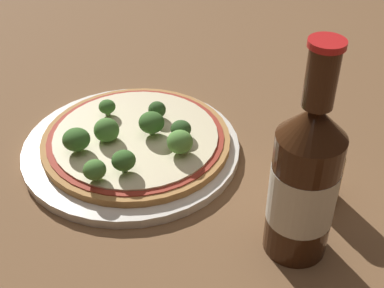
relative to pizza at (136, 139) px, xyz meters
name	(u,v)px	position (x,y,z in m)	size (l,w,h in m)	color
ground_plane	(148,152)	(0.01, 0.01, -0.02)	(3.00, 3.00, 0.00)	brown
plate	(132,148)	(0.00, -0.01, -0.01)	(0.28, 0.28, 0.01)	silver
pizza	(136,139)	(0.00, 0.00, 0.00)	(0.25, 0.25, 0.01)	#B77F42
broccoli_floret_0	(150,121)	(0.01, 0.02, 0.02)	(0.03, 0.03, 0.03)	#6B8E51
broccoli_floret_1	(107,130)	(-0.01, -0.04, 0.02)	(0.03, 0.03, 0.03)	#6B8E51
broccoli_floret_2	(180,142)	(0.06, 0.03, 0.02)	(0.03, 0.03, 0.03)	#6B8E51
broccoli_floret_3	(76,140)	(-0.01, -0.08, 0.02)	(0.03, 0.03, 0.03)	#6B8E51
broccoli_floret_4	(124,161)	(0.06, -0.05, 0.02)	(0.03, 0.03, 0.03)	#6B8E51
broccoli_floret_5	(95,170)	(0.05, -0.08, 0.02)	(0.03, 0.03, 0.03)	#6B8E51
broccoli_floret_6	(157,110)	(-0.02, 0.04, 0.02)	(0.02, 0.02, 0.02)	#6B8E51
broccoli_floret_7	(181,129)	(0.03, 0.05, 0.02)	(0.03, 0.03, 0.02)	#6B8E51
broccoli_floret_8	(107,107)	(-0.06, -0.01, 0.02)	(0.02, 0.02, 0.02)	#6B8E51
beer_bottle	(304,181)	(0.24, 0.07, 0.07)	(0.07, 0.07, 0.24)	#381E0F
pepper_shaker	(325,172)	(0.20, 0.14, 0.02)	(0.04, 0.04, 0.08)	tan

